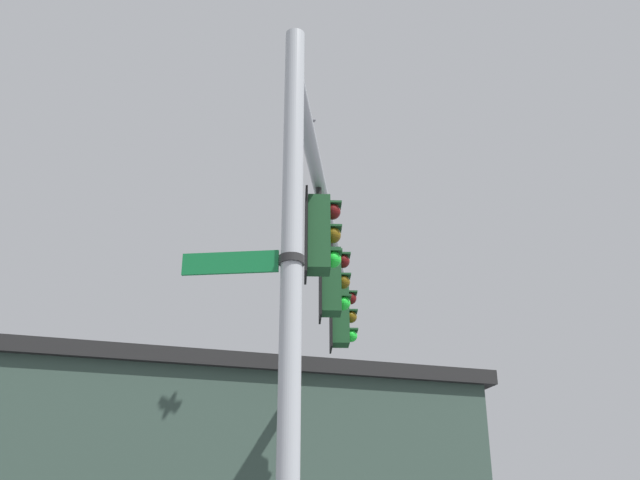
% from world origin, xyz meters
% --- Properties ---
extents(signal_pole, '(0.21, 0.21, 7.36)m').
position_xyz_m(signal_pole, '(0.00, 0.00, 3.68)').
color(signal_pole, '#ADB2B7').
rests_on(signal_pole, ground).
extents(mast_arm, '(6.69, 1.15, 0.19)m').
position_xyz_m(mast_arm, '(-3.33, 0.48, 6.80)').
color(mast_arm, '#ADB2B7').
extents(traffic_light_nearest_pole, '(0.54, 0.49, 1.31)m').
position_xyz_m(traffic_light_nearest_pole, '(-2.43, 0.37, 6.01)').
color(traffic_light_nearest_pole, black).
extents(traffic_light_mid_inner, '(0.54, 0.49, 1.31)m').
position_xyz_m(traffic_light_mid_inner, '(-4.25, 0.63, 6.01)').
color(traffic_light_mid_inner, black).
extents(traffic_light_mid_outer, '(0.54, 0.49, 1.31)m').
position_xyz_m(traffic_light_mid_outer, '(-6.06, 0.89, 6.01)').
color(traffic_light_mid_outer, black).
extents(street_name_sign, '(0.29, 1.19, 0.22)m').
position_xyz_m(street_name_sign, '(-0.05, -0.34, 4.67)').
color(street_name_sign, '#147238').
extents(bird_flying, '(0.30, 0.41, 0.14)m').
position_xyz_m(bird_flying, '(-4.90, 0.18, 9.37)').
color(bird_flying, gray).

